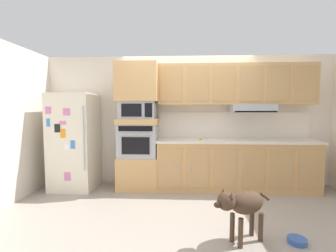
{
  "coord_description": "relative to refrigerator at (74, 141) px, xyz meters",
  "views": [
    {
      "loc": [
        -0.14,
        -3.55,
        1.49
      ],
      "look_at": [
        -0.35,
        0.58,
        1.18
      ],
      "focal_mm": 25.07,
      "sensor_mm": 36.0,
      "label": 1
    }
  ],
  "objects": [
    {
      "name": "back_kitchen_wall",
      "position": [
        2.1,
        0.43,
        0.37
      ],
      "size": [
        6.2,
        0.12,
        2.5
      ],
      "primitive_type": "cube",
      "color": "silver",
      "rests_on": "ground"
    },
    {
      "name": "built_in_oven",
      "position": [
        1.19,
        0.07,
        0.02
      ],
      "size": [
        0.7,
        0.62,
        0.6
      ],
      "color": "#A8AAAF",
      "rests_on": "oven_base_cabinet"
    },
    {
      "name": "backsplash_panel",
      "position": [
        2.98,
        0.36,
        0.29
      ],
      "size": [
        2.89,
        0.02,
        0.5
      ],
      "primitive_type": "cube",
      "color": "white",
      "rests_on": "countertop_slab"
    },
    {
      "name": "side_panel_left",
      "position": [
        -0.7,
        -0.68,
        0.37
      ],
      "size": [
        0.12,
        7.1,
        2.5
      ],
      "primitive_type": "cube",
      "color": "silver",
      "rests_on": "ground"
    },
    {
      "name": "upper_cabinet_with_hood",
      "position": [
        3.0,
        0.19,
        1.02
      ],
      "size": [
        2.85,
        0.48,
        0.88
      ],
      "color": "tan",
      "rests_on": "backsplash_panel"
    },
    {
      "name": "lower_cabinet_run",
      "position": [
        2.98,
        0.07,
        -0.44
      ],
      "size": [
        2.85,
        0.63,
        0.88
      ],
      "color": "tan",
      "rests_on": "ground"
    },
    {
      "name": "oven_base_cabinet",
      "position": [
        1.19,
        0.07,
        -0.58
      ],
      "size": [
        0.74,
        0.62,
        0.6
      ],
      "primitive_type": "cube",
      "color": "tan",
      "rests_on": "ground"
    },
    {
      "name": "dog",
      "position": [
        2.65,
        -1.69,
        -0.45
      ],
      "size": [
        0.72,
        0.45,
        0.63
      ],
      "rotation": [
        0.0,
        0.0,
        -2.65
      ],
      "color": "#473323",
      "rests_on": "ground"
    },
    {
      "name": "dog_food_bowl",
      "position": [
        3.26,
        -1.68,
        -0.85
      ],
      "size": [
        0.2,
        0.2,
        0.06
      ],
      "color": "#3359A5",
      "rests_on": "ground"
    },
    {
      "name": "appliance_upper_cabinet",
      "position": [
        1.19,
        0.07,
        1.08
      ],
      "size": [
        0.74,
        0.62,
        0.68
      ],
      "primitive_type": "cube",
      "color": "tan",
      "rests_on": "microwave"
    },
    {
      "name": "countertop_slab",
      "position": [
        2.98,
        0.07,
        0.02
      ],
      "size": [
        2.89,
        0.64,
        0.04
      ],
      "primitive_type": "cube",
      "color": "silver",
      "rests_on": "lower_cabinet_run"
    },
    {
      "name": "screwdriver",
      "position": [
        2.35,
        0.04,
        0.05
      ],
      "size": [
        0.16,
        0.16,
        0.03
      ],
      "color": "yellow",
      "rests_on": "countertop_slab"
    },
    {
      "name": "microwave",
      "position": [
        1.19,
        0.07,
        0.58
      ],
      "size": [
        0.64,
        0.54,
        0.32
      ],
      "color": "#A8AAAF",
      "rests_on": "appliance_mid_shelf"
    },
    {
      "name": "appliance_mid_shelf",
      "position": [
        1.19,
        0.07,
        0.37
      ],
      "size": [
        0.74,
        0.62,
        0.1
      ],
      "primitive_type": "cube",
      "color": "tan",
      "rests_on": "built_in_oven"
    },
    {
      "name": "refrigerator",
      "position": [
        0.0,
        0.0,
        0.0
      ],
      "size": [
        0.76,
        0.73,
        1.76
      ],
      "color": "silver",
      "rests_on": "ground"
    },
    {
      "name": "ground_plane",
      "position": [
        2.1,
        -0.68,
        -0.88
      ],
      "size": [
        9.6,
        9.6,
        0.0
      ],
      "primitive_type": "plane",
      "color": "#9E9389"
    }
  ]
}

